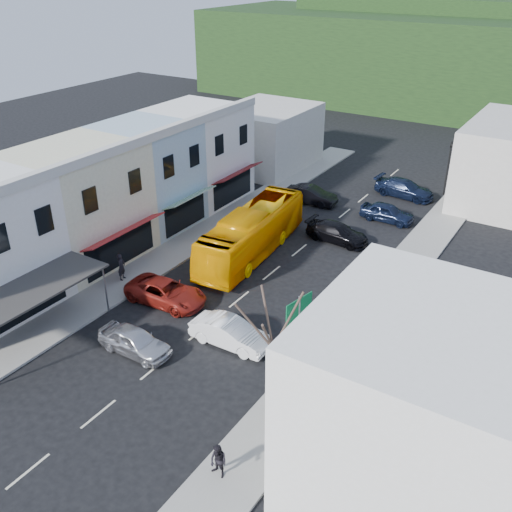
{
  "coord_description": "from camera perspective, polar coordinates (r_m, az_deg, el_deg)",
  "views": [
    {
      "loc": [
        17.15,
        -21.23,
        19.21
      ],
      "look_at": [
        0.0,
        6.0,
        2.2
      ],
      "focal_mm": 40.0,
      "sensor_mm": 36.0,
      "label": 1
    }
  ],
  "objects": [
    {
      "name": "ground",
      "position": [
        33.37,
        -5.54,
        -7.43
      ],
      "size": [
        120.0,
        120.0,
        0.0
      ],
      "primitive_type": "plane",
      "color": "black",
      "rests_on": "ground"
    },
    {
      "name": "sidewalk_left",
      "position": [
        44.15,
        -5.48,
        2.04
      ],
      "size": [
        3.0,
        52.0,
        0.15
      ],
      "primitive_type": "cube",
      "color": "gray",
      "rests_on": "ground"
    },
    {
      "name": "car_navy_mid",
      "position": [
        47.55,
        12.97,
        4.21
      ],
      "size": [
        4.41,
        1.83,
        1.4
      ],
      "primitive_type": "imported",
      "rotation": [
        0.0,
        0.0,
        1.56
      ],
      "color": "black",
      "rests_on": "ground"
    },
    {
      "name": "direction_sign",
      "position": [
        29.43,
        4.23,
        -7.64
      ],
      "size": [
        0.99,
        2.03,
        4.32
      ],
      "primitive_type": null,
      "rotation": [
        0.0,
        0.0,
        -0.21
      ],
      "color": "#0A5E32",
      "rests_on": "ground"
    },
    {
      "name": "pedestrian_left",
      "position": [
        38.54,
        -13.3,
        -1.15
      ],
      "size": [
        0.55,
        0.69,
        1.7
      ],
      "primitive_type": "imported",
      "rotation": [
        0.0,
        0.0,
        1.85
      ],
      "color": "black",
      "rests_on": "sidewalk_left"
    },
    {
      "name": "distant_block_left",
      "position": [
        58.64,
        1.04,
        11.81
      ],
      "size": [
        8.0,
        10.0,
        6.0
      ],
      "primitive_type": "cube",
      "color": "#B7B2A8",
      "rests_on": "ground"
    },
    {
      "name": "car_black_near",
      "position": [
        43.41,
        8.13,
        2.32
      ],
      "size": [
        4.59,
        2.08,
        1.4
      ],
      "primitive_type": "imported",
      "rotation": [
        0.0,
        0.0,
        1.52
      ],
      "color": "black",
      "rests_on": "ground"
    },
    {
      "name": "bus",
      "position": [
        40.76,
        -0.4,
        2.19
      ],
      "size": [
        3.61,
        11.79,
        3.1
      ],
      "primitive_type": "imported",
      "rotation": [
        0.0,
        0.0,
        0.1
      ],
      "color": "#F9A400",
      "rests_on": "ground"
    },
    {
      "name": "car_white",
      "position": [
        31.79,
        -2.61,
        -7.79
      ],
      "size": [
        4.44,
        1.91,
        1.4
      ],
      "primitive_type": "imported",
      "rotation": [
        0.0,
        0.0,
        1.6
      ],
      "color": "white",
      "rests_on": "ground"
    },
    {
      "name": "pedestrian_right",
      "position": [
        24.7,
        -3.78,
        -19.73
      ],
      "size": [
        0.75,
        0.52,
        1.7
      ],
      "primitive_type": "imported",
      "rotation": [
        0.0,
        0.0,
        -0.12
      ],
      "color": "black",
      "rests_on": "sidewalk_right"
    },
    {
      "name": "car_black_far",
      "position": [
        50.04,
        5.47,
        6.02
      ],
      "size": [
        4.52,
        2.13,
        1.4
      ],
      "primitive_type": "imported",
      "rotation": [
        0.0,
        0.0,
        1.65
      ],
      "color": "black",
      "rests_on": "ground"
    },
    {
      "name": "car_red",
      "position": [
        35.81,
        -8.99,
        -3.65
      ],
      "size": [
        4.69,
        2.13,
        1.4
      ],
      "primitive_type": "imported",
      "rotation": [
        0.0,
        0.0,
        1.62
      ],
      "color": "maroon",
      "rests_on": "ground"
    },
    {
      "name": "traffic_signal",
      "position": [
        53.93,
        18.62,
        8.29
      ],
      "size": [
        1.09,
        1.28,
        4.9
      ],
      "primitive_type": null,
      "rotation": [
        0.0,
        0.0,
        2.82
      ],
      "color": "black",
      "rests_on": "ground"
    },
    {
      "name": "right_building",
      "position": [
        23.27,
        15.67,
        -14.24
      ],
      "size": [
        8.0,
        9.0,
        8.0
      ],
      "primitive_type": "cube",
      "color": "silver",
      "rests_on": "ground"
    },
    {
      "name": "car_silver",
      "position": [
        31.87,
        -12.04,
        -8.36
      ],
      "size": [
        4.42,
        1.84,
        1.4
      ],
      "primitive_type": "imported",
      "rotation": [
        0.0,
        0.0,
        1.58
      ],
      "color": "silver",
      "rests_on": "ground"
    },
    {
      "name": "hillside",
      "position": [
        89.18,
        20.92,
        18.12
      ],
      "size": [
        80.0,
        26.0,
        14.0
      ],
      "color": "black",
      "rests_on": "ground"
    },
    {
      "name": "sidewalk_right",
      "position": [
        37.87,
        12.96,
        -3.28
      ],
      "size": [
        3.0,
        52.0,
        0.15
      ],
      "primitive_type": "cube",
      "color": "gray",
      "rests_on": "ground"
    },
    {
      "name": "shopfront_row",
      "position": [
        42.4,
        -15.26,
        5.83
      ],
      "size": [
        8.25,
        30.0,
        8.0
      ],
      "color": "silver",
      "rests_on": "ground"
    },
    {
      "name": "car_navy_far",
      "position": [
        52.95,
        14.6,
        6.48
      ],
      "size": [
        4.64,
        2.22,
        1.4
      ],
      "primitive_type": "imported",
      "rotation": [
        0.0,
        0.0,
        1.48
      ],
      "color": "black",
      "rests_on": "ground"
    },
    {
      "name": "street_tree",
      "position": [
        25.47,
        1.72,
        -9.25
      ],
      "size": [
        3.89,
        3.89,
        7.7
      ],
      "primitive_type": null,
      "rotation": [
        0.0,
        0.0,
        -0.33
      ],
      "color": "#382922",
      "rests_on": "ground"
    }
  ]
}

